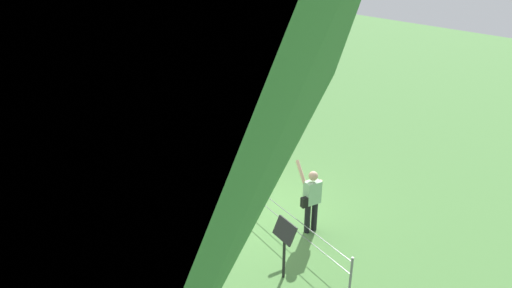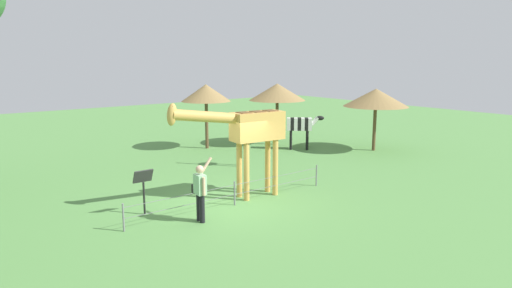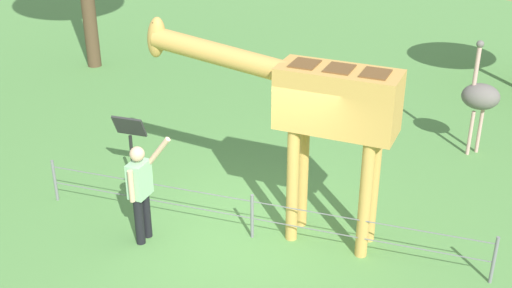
# 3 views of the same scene
# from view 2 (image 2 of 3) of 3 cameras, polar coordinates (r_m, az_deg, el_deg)

# --- Properties ---
(ground_plane) EXTENTS (60.00, 60.00, 0.00)m
(ground_plane) POSITION_cam_2_polar(r_m,az_deg,el_deg) (14.19, -3.09, -7.45)
(ground_plane) COLOR #568E47
(giraffe) EXTENTS (3.93, 0.84, 3.19)m
(giraffe) POSITION_cam_2_polar(r_m,az_deg,el_deg) (14.29, -0.96, 1.67)
(giraffe) COLOR gold
(giraffe) RESTS_ON ground_plane
(visitor) EXTENTS (0.61, 0.59, 1.74)m
(visitor) POSITION_cam_2_polar(r_m,az_deg,el_deg) (12.53, -6.99, -5.68)
(visitor) COLOR black
(visitor) RESTS_ON ground_plane
(zebra) EXTENTS (1.56, 1.41, 1.66)m
(zebra) POSITION_cam_2_polar(r_m,az_deg,el_deg) (22.33, 5.60, 2.28)
(zebra) COLOR black
(zebra) RESTS_ON ground_plane
(ostrich) EXTENTS (0.70, 0.56, 2.25)m
(ostrich) POSITION_cam_2_polar(r_m,az_deg,el_deg) (18.78, -2.17, 0.75)
(ostrich) COLOR #CC9E93
(ostrich) RESTS_ON ground_plane
(shade_hut_near) EXTENTS (3.07, 3.07, 2.99)m
(shade_hut_near) POSITION_cam_2_polar(r_m,az_deg,el_deg) (22.54, 14.75, 5.61)
(shade_hut_near) COLOR brown
(shade_hut_near) RESTS_ON ground_plane
(shade_hut_far) EXTENTS (2.42, 2.42, 3.17)m
(shade_hut_far) POSITION_cam_2_polar(r_m,az_deg,el_deg) (22.44, -6.26, 6.33)
(shade_hut_far) COLOR brown
(shade_hut_far) RESTS_ON ground_plane
(shade_hut_aside) EXTENTS (2.87, 2.87, 3.15)m
(shade_hut_aside) POSITION_cam_2_polar(r_m,az_deg,el_deg) (23.33, 2.67, 6.49)
(shade_hut_aside) COLOR brown
(shade_hut_aside) RESTS_ON ground_plane
(info_sign) EXTENTS (0.56, 0.21, 1.32)m
(info_sign) POSITION_cam_2_polar(r_m,az_deg,el_deg) (13.36, -13.90, -4.67)
(info_sign) COLOR black
(info_sign) RESTS_ON ground_plane
(wire_fence) EXTENTS (7.05, 0.05, 0.75)m
(wire_fence) POSITION_cam_2_polar(r_m,az_deg,el_deg) (13.93, -2.70, -6.05)
(wire_fence) COLOR slate
(wire_fence) RESTS_ON ground_plane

